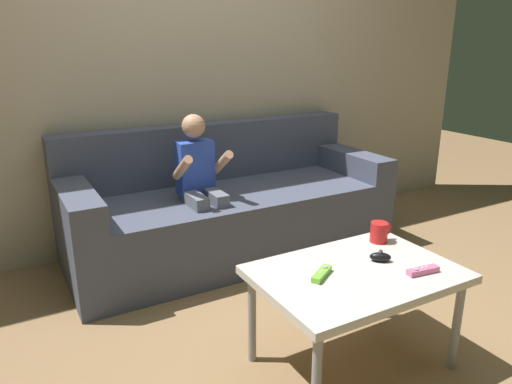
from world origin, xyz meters
The scene contains 9 objects.
ground_plane centered at (0.00, 0.00, 0.00)m, with size 10.14×10.14×0.00m, color olive.
wall_back centered at (0.00, 1.44, 1.25)m, with size 5.07×0.05×2.50m, color #B2A38E.
couch centered at (0.12, 1.04, 0.29)m, with size 2.07×0.80×0.82m.
person_seated_on_couch centered at (-0.14, 0.87, 0.55)m, with size 0.30×0.36×0.94m.
coffee_table centered at (0.05, -0.29, 0.41)m, with size 0.82×0.57×0.45m.
game_remote_lime_near_edge centered at (-0.10, -0.26, 0.46)m, with size 0.14×0.11×0.03m.
nunchuk_black centered at (0.20, -0.27, 0.47)m, with size 0.10×0.09×0.05m.
game_remote_pink_far_corner centered at (0.27, -0.44, 0.46)m, with size 0.14×0.05×0.03m.
coffee_mug centered at (0.34, -0.11, 0.50)m, with size 0.12×0.08×0.10m.
Camera 1 is at (-1.18, -1.64, 1.35)m, focal length 33.82 mm.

